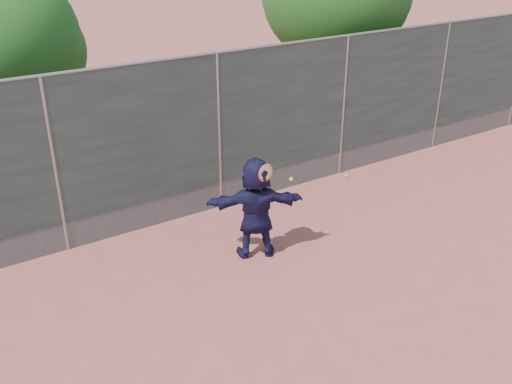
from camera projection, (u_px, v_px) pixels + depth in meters
ground at (336, 295)px, 8.55m from camera, size 80.00×80.00×0.00m
player at (256, 208)px, 9.24m from camera, size 1.67×1.14×1.73m
ball_ground at (346, 176)px, 12.44m from camera, size 0.07×0.07×0.07m
fence at (219, 130)px, 10.52m from camera, size 20.00×0.06×3.03m
swing_action at (268, 175)px, 8.85m from camera, size 0.62×0.19×0.51m
tree_left at (8, 44)px, 10.86m from camera, size 3.15×3.00×4.53m
weed_clump at (237, 198)px, 11.20m from camera, size 0.68×0.07×0.30m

